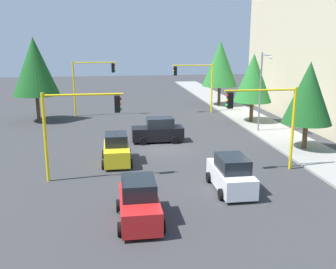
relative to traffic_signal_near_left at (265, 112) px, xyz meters
The scene contains 17 objects.
ground_plane 9.04m from the traffic_signal_near_left, 136.82° to the right, with size 120.00×120.00×0.00m, color #353538.
sidewalk_kerb 12.58m from the traffic_signal_near_left, 156.12° to the left, with size 80.00×4.00×0.15m, color gray.
lane_arrow_near 10.90m from the traffic_signal_near_left, 57.43° to the right, with size 2.40×1.10×1.10m.
apartment_block 20.57m from the traffic_signal_near_left, 140.33° to the left, with size 22.28×9.30×15.63m.
traffic_signal_near_left is the anchor object (origin of this frame).
traffic_signal_near_right 11.25m from the traffic_signal_near_left, 90.00° to the right, with size 0.36×4.59×5.20m.
traffic_signal_far_left 20.00m from the traffic_signal_near_left, behind, with size 0.36×4.59×5.42m.
traffic_signal_far_right 23.00m from the traffic_signal_near_left, 150.43° to the right, with size 0.36×4.59×5.81m.
street_lamp_curbside 10.27m from the traffic_signal_near_left, 159.63° to the left, with size 2.15×0.28×7.00m.
tree_roadside_far 24.35m from the traffic_signal_near_left, behind, with size 4.29×4.29×7.85m.
tree_roadside_mid 14.68m from the traffic_signal_near_left, 162.67° to the left, with size 3.71×3.71×6.75m.
tree_opposite_side 24.57m from the traffic_signal_near_left, 137.26° to the right, with size 4.53×4.53×8.30m.
tree_roadside_near 6.33m from the traffic_signal_near_left, 129.40° to the left, with size 3.61×3.61×6.56m.
car_red 10.57m from the traffic_signal_near_left, 54.11° to the right, with size 3.93×2.04×1.98m.
car_black 10.20m from the traffic_signal_near_left, 144.74° to the right, with size 1.95×4.10×1.98m.
car_yellow 9.96m from the traffic_signal_near_left, 107.90° to the right, with size 3.75×1.97×1.98m.
car_white 5.04m from the traffic_signal_near_left, 45.58° to the right, with size 4.19×2.01×1.98m.
Camera 1 is at (28.54, -3.73, 8.17)m, focal length 41.98 mm.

